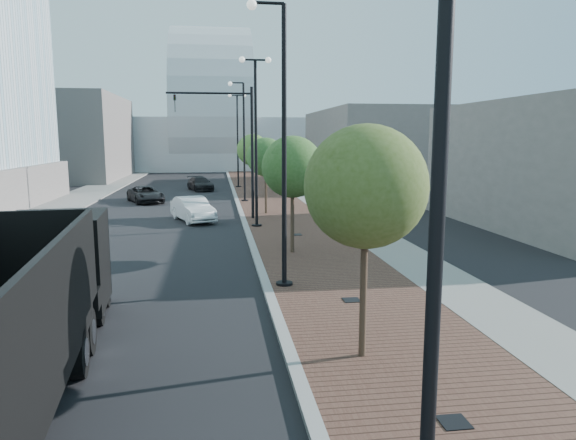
{
  "coord_description": "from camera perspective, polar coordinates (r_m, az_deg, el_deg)",
  "views": [
    {
      "loc": [
        -1.6,
        -6.97,
        5.0
      ],
      "look_at": [
        1.0,
        12.0,
        2.0
      ],
      "focal_mm": 32.77,
      "sensor_mm": 36.0,
      "label": 1
    }
  ],
  "objects": [
    {
      "name": "streetlight_1",
      "position": [
        17.11,
        -0.8,
        6.7
      ],
      "size": [
        1.44,
        0.56,
        9.21
      ],
      "color": "black",
      "rests_on": "ground"
    },
    {
      "name": "streetlight_0",
      "position": [
        5.44,
        16.16,
        6.65
      ],
      "size": [
        1.72,
        0.56,
        9.28
      ],
      "color": "black",
      "rests_on": "ground"
    },
    {
      "name": "dump_truck",
      "position": [
        12.54,
        -26.43,
        -8.56
      ],
      "size": [
        3.71,
        13.51,
        3.41
      ],
      "rotation": [
        0.0,
        0.0,
        0.09
      ],
      "color": "black",
      "rests_on": "ground"
    },
    {
      "name": "traffic_mast",
      "position": [
        32.0,
        -5.54,
        8.83
      ],
      "size": [
        5.09,
        0.2,
        8.0
      ],
      "color": "black",
      "rests_on": "ground"
    },
    {
      "name": "west_sidewalk",
      "position": [
        48.59,
        -21.35,
        2.46
      ],
      "size": [
        4.0,
        140.0,
        0.12
      ],
      "primitive_type": "cube",
      "color": "slate",
      "rests_on": "ground"
    },
    {
      "name": "commercial_block_ne",
      "position": [
        59.64,
        9.45,
        7.82
      ],
      "size": [
        12.0,
        22.0,
        8.0
      ],
      "primitive_type": "cube",
      "color": "slate",
      "rests_on": "ground"
    },
    {
      "name": "white_sedan",
      "position": [
        32.3,
        -10.31,
        1.18
      ],
      "size": [
        3.03,
        4.74,
        1.48
      ],
      "primitive_type": "imported",
      "rotation": [
        0.0,
        0.0,
        0.36
      ],
      "color": "silver",
      "rests_on": "ground"
    },
    {
      "name": "streetlight_3",
      "position": [
        41.03,
        -4.93,
        7.95
      ],
      "size": [
        1.44,
        0.56,
        9.21
      ],
      "color": "black",
      "rests_on": "ground"
    },
    {
      "name": "pedestrian",
      "position": [
        24.91,
        7.58,
        -0.86
      ],
      "size": [
        0.65,
        0.49,
        1.62
      ],
      "primitive_type": "imported",
      "rotation": [
        0.0,
        0.0,
        2.95
      ],
      "color": "black",
      "rests_on": "ground"
    },
    {
      "name": "streetlight_2",
      "position": [
        29.06,
        -3.5,
        8.53
      ],
      "size": [
        1.72,
        0.56,
        9.28
      ],
      "color": "black",
      "rests_on": "ground"
    },
    {
      "name": "utility_cover_0",
      "position": [
        10.16,
        17.57,
        -20.17
      ],
      "size": [
        0.5,
        0.5,
        0.02
      ],
      "primitive_type": "cube",
      "color": "black",
      "rests_on": "sidewalk"
    },
    {
      "name": "commercial_block_nw",
      "position": [
        69.46,
        -23.42,
        8.18
      ],
      "size": [
        14.0,
        20.0,
        10.0
      ],
      "primitive_type": "cube",
      "color": "slate",
      "rests_on": "ground"
    },
    {
      "name": "curb",
      "position": [
        47.26,
        -5.83,
        2.87
      ],
      "size": [
        0.3,
        140.0,
        0.14
      ],
      "primitive_type": "cube",
      "color": "gray",
      "rests_on": "ground"
    },
    {
      "name": "sidewalk",
      "position": [
        47.51,
        -1.6,
        2.93
      ],
      "size": [
        7.0,
        140.0,
        0.12
      ],
      "primitive_type": "cube",
      "color": "#4C2D23",
      "rests_on": "ground"
    },
    {
      "name": "utility_cover_2",
      "position": [
        26.73,
        0.94,
        -1.6
      ],
      "size": [
        0.5,
        0.5,
        0.02
      ],
      "primitive_type": "cube",
      "color": "black",
      "rests_on": "sidewalk"
    },
    {
      "name": "concrete_strip",
      "position": [
        47.87,
        1.62,
        2.98
      ],
      "size": [
        2.4,
        140.0,
        0.13
      ],
      "primitive_type": "cube",
      "color": "slate",
      "rests_on": "ground"
    },
    {
      "name": "convention_center",
      "position": [
        91.98,
        -8.16,
        9.44
      ],
      "size": [
        50.0,
        30.0,
        50.0
      ],
      "color": "#B4BCBF",
      "rests_on": "ground"
    },
    {
      "name": "streetlight_4",
      "position": [
        53.02,
        -5.49,
        8.67
      ],
      "size": [
        1.72,
        0.56,
        9.28
      ],
      "color": "black",
      "rests_on": "ground"
    },
    {
      "name": "tree_0",
      "position": [
        11.52,
        8.62,
        3.56
      ],
      "size": [
        2.7,
        2.7,
        5.31
      ],
      "color": "#382619",
      "rests_on": "ground"
    },
    {
      "name": "commercial_block_e",
      "position": [
        33.38,
        28.3,
        5.27
      ],
      "size": [
        10.0,
        16.0,
        7.0
      ],
      "primitive_type": "cube",
      "color": "#645D5A",
      "rests_on": "ground"
    },
    {
      "name": "dark_car_mid",
      "position": [
        42.5,
        -15.17,
        2.7
      ],
      "size": [
        3.63,
        5.04,
        1.28
      ],
      "primitive_type": "imported",
      "rotation": [
        0.0,
        0.0,
        0.37
      ],
      "color": "black",
      "rests_on": "ground"
    },
    {
      "name": "utility_cover_1",
      "position": [
        16.25,
        6.9,
        -8.61
      ],
      "size": [
        0.5,
        0.5,
        0.02
      ],
      "primitive_type": "cube",
      "color": "black",
      "rests_on": "sidewalk"
    },
    {
      "name": "tree_2",
      "position": [
        34.18,
        -2.36,
        6.82
      ],
      "size": [
        2.53,
        2.51,
        5.03
      ],
      "color": "#382619",
      "rests_on": "ground"
    },
    {
      "name": "tree_3",
      "position": [
        46.12,
        -3.8,
        7.58
      ],
      "size": [
        2.75,
        2.75,
        5.34
      ],
      "color": "#382619",
      "rests_on": "ground"
    },
    {
      "name": "tree_1",
      "position": [
        22.27,
        0.59,
        5.76
      ],
      "size": [
        2.62,
        2.62,
        5.1
      ],
      "color": "#382619",
      "rests_on": "ground"
    },
    {
      "name": "dark_car_far",
      "position": [
        51.26,
        -9.51,
        3.91
      ],
      "size": [
        2.97,
        4.77,
        1.29
      ],
      "primitive_type": "imported",
      "rotation": [
        0.0,
        0.0,
        0.28
      ],
      "color": "black",
      "rests_on": "ground"
    }
  ]
}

